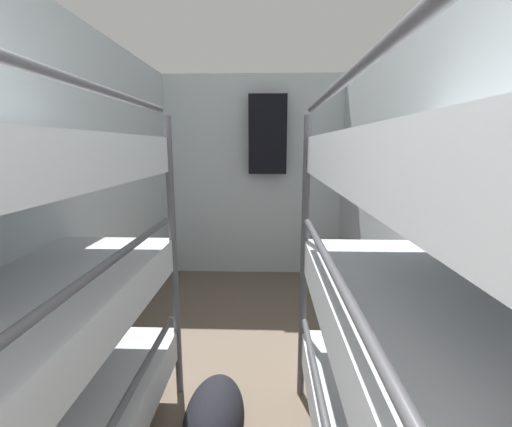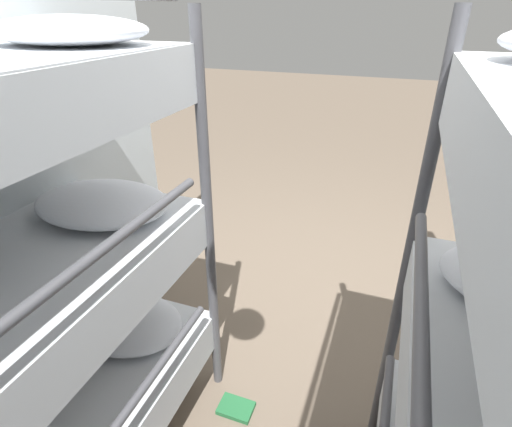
{
  "view_description": "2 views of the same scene",
  "coord_description": "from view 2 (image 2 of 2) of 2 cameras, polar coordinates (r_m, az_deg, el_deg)",
  "views": [
    {
      "loc": [
        0.17,
        0.43,
        1.6
      ],
      "look_at": [
        0.08,
        3.28,
        1.03
      ],
      "focal_mm": 24.0,
      "sensor_mm": 36.0,
      "label": 1
    },
    {
      "loc": [
        -0.29,
        1.88,
        1.76
      ],
      "look_at": [
        0.12,
        0.75,
        1.13
      ],
      "focal_mm": 28.0,
      "sensor_mm": 36.0,
      "label": 2
    }
  ],
  "objects": [
    {
      "name": "floor_book",
      "position": [
        2.17,
        -2.88,
        -26.0
      ],
      "size": [
        0.17,
        0.12,
        0.02
      ],
      "color": "#236638",
      "rests_on": "ground_plane"
    },
    {
      "name": "ground_plane",
      "position": [
        2.59,
        8.54,
        -15.56
      ],
      "size": [
        20.0,
        20.0,
        0.0
      ],
      "primitive_type": "plane",
      "color": "#6B5B4C"
    }
  ]
}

